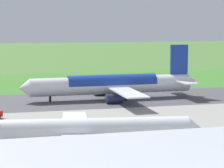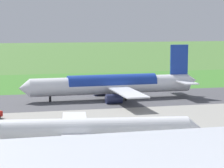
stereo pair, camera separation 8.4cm
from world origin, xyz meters
The scene contains 8 objects.
ground_plane centered at (0.00, 0.00, 0.00)m, with size 800.00×800.00×0.00m, color #477233.
runway_asphalt centered at (0.00, 0.00, 0.03)m, with size 600.00×29.54×0.06m, color #47474C.
apron_concrete centered at (0.00, 46.06, 0.03)m, with size 440.00×110.00×0.05m, color gray.
grass_verge_foreground centered at (0.00, -31.52, 0.02)m, with size 600.00×80.00×0.04m, color #3C782B.
airliner_main centered at (11.08, -0.01, 4.35)m, with size 54.06×44.15×15.88m.
airliner_parked_mid centered at (29.73, 50.86, 3.51)m, with size 43.93×36.08×12.84m.
no_stopping_sign centered at (22.89, -29.74, 1.63)m, with size 0.60×0.10×2.76m.
traffic_cone_orange centered at (26.64, -28.36, 0.28)m, with size 0.40×0.40×0.55m, color orange.
Camera 1 is at (42.41, 128.97, 22.20)m, focal length 73.13 mm.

